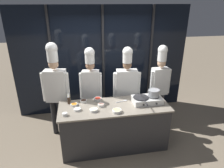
# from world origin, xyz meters

# --- Properties ---
(ground_plane) EXTENTS (24.00, 24.00, 0.00)m
(ground_plane) POSITION_xyz_m (0.00, 0.00, 0.00)
(ground_plane) COLOR #7F705B
(window_wall_back) EXTENTS (4.36, 0.09, 2.70)m
(window_wall_back) POSITION_xyz_m (0.00, 1.55, 1.35)
(window_wall_back) COLOR black
(window_wall_back) RESTS_ON ground_plane
(demo_counter) EXTENTS (2.11, 0.77, 0.92)m
(demo_counter) POSITION_xyz_m (0.00, 0.00, 0.46)
(demo_counter) COLOR #2D2D30
(demo_counter) RESTS_ON ground_plane
(portable_stove) EXTENTS (0.56, 0.36, 0.13)m
(portable_stove) POSITION_xyz_m (0.66, 0.02, 0.98)
(portable_stove) COLOR silver
(portable_stove) RESTS_ON demo_counter
(frying_pan) EXTENTS (0.31, 0.53, 0.04)m
(frying_pan) POSITION_xyz_m (0.53, 0.01, 1.06)
(frying_pan) COLOR #232326
(frying_pan) RESTS_ON portable_stove
(stock_pot) EXTENTS (0.24, 0.22, 0.14)m
(stock_pot) POSITION_xyz_m (0.79, 0.02, 1.12)
(stock_pot) COLOR #93969B
(stock_pot) RESTS_ON portable_stove
(squeeze_bottle_oil) EXTENTS (0.05, 0.05, 0.19)m
(squeeze_bottle_oil) POSITION_xyz_m (-0.85, 0.32, 1.01)
(squeeze_bottle_oil) COLOR beige
(squeeze_bottle_oil) RESTS_ON demo_counter
(squeeze_bottle_soy) EXTENTS (0.06, 0.06, 0.18)m
(squeeze_bottle_soy) POSITION_xyz_m (-0.85, 0.24, 1.00)
(squeeze_bottle_soy) COLOR #332319
(squeeze_bottle_soy) RESTS_ON demo_counter
(prep_bowl_soy_glaze) EXTENTS (0.13, 0.13, 0.05)m
(prep_bowl_soy_glaze) POSITION_xyz_m (-0.57, 0.26, 0.94)
(prep_bowl_soy_glaze) COLOR white
(prep_bowl_soy_glaze) RESTS_ON demo_counter
(prep_bowl_onion) EXTENTS (0.13, 0.13, 0.04)m
(prep_bowl_onion) POSITION_xyz_m (-0.70, -0.05, 0.94)
(prep_bowl_onion) COLOR white
(prep_bowl_onion) RESTS_ON demo_counter
(prep_bowl_chili_flakes) EXTENTS (0.15, 0.15, 0.06)m
(prep_bowl_chili_flakes) POSITION_xyz_m (-0.29, 0.28, 0.95)
(prep_bowl_chili_flakes) COLOR white
(prep_bowl_chili_flakes) RESTS_ON demo_counter
(prep_bowl_carrots) EXTENTS (0.14, 0.14, 0.04)m
(prep_bowl_carrots) POSITION_xyz_m (-0.76, 0.15, 0.94)
(prep_bowl_carrots) COLOR white
(prep_bowl_carrots) RESTS_ON demo_counter
(prep_bowl_ginger) EXTENTS (0.17, 0.17, 0.05)m
(prep_bowl_ginger) POSITION_xyz_m (-0.00, -0.24, 0.95)
(prep_bowl_ginger) COLOR white
(prep_bowl_ginger) RESTS_ON demo_counter
(prep_bowl_noodles) EXTENTS (0.15, 0.15, 0.05)m
(prep_bowl_noodles) POSITION_xyz_m (-0.41, -0.13, 0.94)
(prep_bowl_noodles) COLOR white
(prep_bowl_noodles) RESTS_ON demo_counter
(prep_bowl_rice) EXTENTS (0.09, 0.09, 0.05)m
(prep_bowl_rice) POSITION_xyz_m (-0.92, -0.19, 0.95)
(prep_bowl_rice) COLOR white
(prep_bowl_rice) RESTS_ON demo_counter
(prep_bowl_shrimp) EXTENTS (0.13, 0.13, 0.05)m
(prep_bowl_shrimp) POSITION_xyz_m (-0.25, 0.03, 0.95)
(prep_bowl_shrimp) COLOR white
(prep_bowl_shrimp) RESTS_ON demo_counter
(serving_spoon_slotted) EXTENTS (0.26, 0.09, 0.02)m
(serving_spoon_slotted) POSITION_xyz_m (0.22, 0.16, 0.92)
(serving_spoon_slotted) COLOR #B2B5BA
(serving_spoon_slotted) RESTS_ON demo_counter
(chef_head) EXTENTS (0.56, 0.30, 2.06)m
(chef_head) POSITION_xyz_m (-1.11, 0.60, 1.20)
(chef_head) COLOR #232326
(chef_head) RESTS_ON ground_plane
(chef_sous) EXTENTS (0.47, 0.24, 1.92)m
(chef_sous) POSITION_xyz_m (-0.39, 0.67, 1.16)
(chef_sous) COLOR #232326
(chef_sous) RESTS_ON ground_plane
(chef_line) EXTENTS (0.59, 0.29, 1.91)m
(chef_line) POSITION_xyz_m (0.39, 0.60, 1.09)
(chef_line) COLOR #2D3856
(chef_line) RESTS_ON ground_plane
(chef_pastry) EXTENTS (0.49, 0.23, 1.91)m
(chef_pastry) POSITION_xyz_m (1.17, 0.63, 1.14)
(chef_pastry) COLOR #4C4C51
(chef_pastry) RESTS_ON ground_plane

